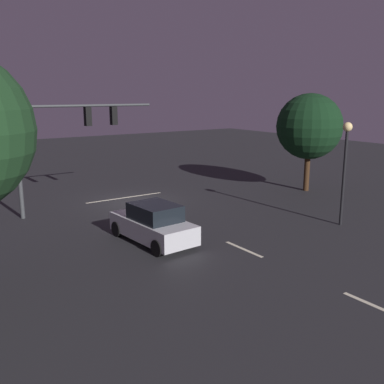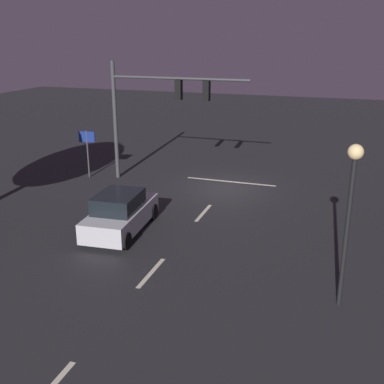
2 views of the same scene
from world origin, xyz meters
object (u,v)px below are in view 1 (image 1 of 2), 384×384
Objects in this scene: traffic_signal_assembly at (65,130)px; tree_left_near at (309,127)px; car_approaching at (153,224)px; street_lamp_left_kerb at (346,154)px.

traffic_signal_assembly is 15.06m from tree_left_near.
traffic_signal_assembly is 7.95m from car_approaching.
car_approaching is 0.91× the size of street_lamp_left_kerb.
traffic_signal_assembly is at bearing -13.93° from tree_left_near.
traffic_signal_assembly is 1.69× the size of car_approaching.
traffic_signal_assembly is at bearing -44.59° from street_lamp_left_kerb.
tree_left_near is (-4.59, -6.25, 0.70)m from street_lamp_left_kerb.
street_lamp_left_kerb is (-10.02, 9.88, -0.91)m from traffic_signal_assembly.
tree_left_near is at bearing 166.07° from traffic_signal_assembly.
street_lamp_left_kerb is at bearing 135.41° from traffic_signal_assembly.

